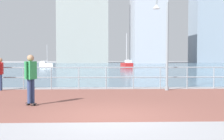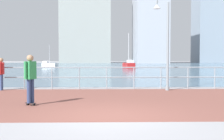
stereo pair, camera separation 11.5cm
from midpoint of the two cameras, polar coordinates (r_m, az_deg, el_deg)
name	(u,v)px [view 1 (the left image)]	position (r m, az deg, el deg)	size (l,w,h in m)	color
ground	(104,68)	(47.51, -1.75, 0.49)	(220.00, 220.00, 0.00)	#9E9EA3
brick_paving	(107,100)	(10.63, -1.29, -6.15)	(28.00, 7.41, 0.01)	brown
harbor_water	(104,66)	(59.23, -1.78, 0.87)	(180.00, 88.00, 0.00)	slate
waterfront_railing	(106,74)	(14.24, -1.45, -0.79)	(25.25, 0.06, 1.15)	#8C99A3
lamppost	(164,35)	(13.98, 10.34, 7.03)	(0.82, 0.36, 4.92)	gray
skateboarder	(31,75)	(9.68, -16.66, -1.01)	(0.41, 0.53, 1.71)	black
bystander	(0,71)	(14.79, -22.13, -0.26)	(0.29, 0.56, 1.61)	#384C7A
sailboat_navy	(47,65)	(54.83, -13.31, 1.10)	(3.15, 2.05, 4.25)	white
sailboat_teal	(127,65)	(45.02, 2.98, 1.07)	(1.77, 4.16, 5.66)	#B21E1E
tower_slate	(206,26)	(112.78, 18.74, 8.54)	(10.51, 11.00, 29.46)	#8493A3
tower_beige	(83,20)	(99.31, -5.92, 10.18)	(17.23, 11.78, 31.76)	#939993
tower_steel	(147,26)	(96.25, 7.17, 9.04)	(10.19, 17.74, 27.15)	#A3A8B2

